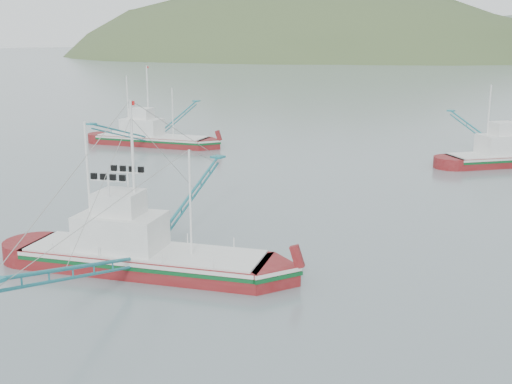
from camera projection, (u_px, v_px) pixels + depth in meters
The scene contains 4 objects.
ground at pixel (202, 267), 37.03m from camera, with size 1200.00×1200.00×0.00m, color slate.
main_boat at pixel (142, 237), 36.06m from camera, with size 14.68×25.17×10.40m.
bg_boat_left at pixel (151, 131), 77.96m from camera, with size 14.52×25.18×10.31m.
headland_left at pixel (299, 56), 426.89m from camera, with size 448.00×308.00×210.00m, color #3F522A.
Camera 1 is at (20.70, -28.34, 12.96)m, focal length 45.00 mm.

